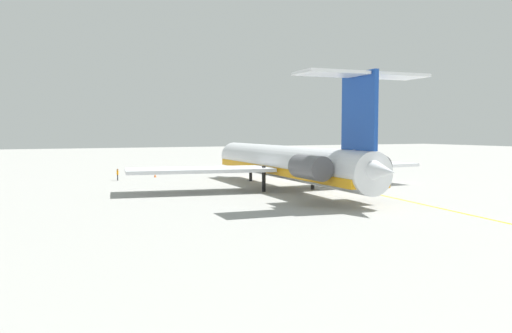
{
  "coord_description": "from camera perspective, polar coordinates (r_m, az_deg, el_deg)",
  "views": [
    {
      "loc": [
        -57.55,
        44.92,
        7.45
      ],
      "look_at": [
        0.01,
        17.71,
        3.07
      ],
      "focal_mm": 36.09,
      "sensor_mm": 36.0,
      "label": 1
    }
  ],
  "objects": [
    {
      "name": "ground_crew_near_nose",
      "position": [
        80.5,
        -15.09,
        -0.7
      ],
      "size": [
        0.45,
        0.29,
        1.79
      ],
      "rotation": [
        0.0,
        0.0,
        4.87
      ],
      "color": "black",
      "rests_on": "ground"
    },
    {
      "name": "ground_crew_near_tail",
      "position": [
        87.33,
        13.59,
        -0.33
      ],
      "size": [
        0.45,
        0.29,
        1.78
      ],
      "rotation": [
        0.0,
        0.0,
        1.54
      ],
      "color": "black",
      "rests_on": "ground"
    },
    {
      "name": "safety_cone_wingtip",
      "position": [
        84.79,
        -11.12,
        -1.0
      ],
      "size": [
        0.4,
        0.4,
        0.55
      ],
      "primitive_type": "cone",
      "color": "#EA590F",
      "rests_on": "ground"
    },
    {
      "name": "taxiway_centreline",
      "position": [
        70.49,
        9.45,
        -2.19
      ],
      "size": [
        70.5,
        9.9,
        0.01
      ],
      "primitive_type": "cube",
      "rotation": [
        0.0,
        0.0,
        -0.13
      ],
      "color": "gold",
      "rests_on": "ground"
    },
    {
      "name": "main_jetliner",
      "position": [
        64.45,
        3.63,
        0.47
      ],
      "size": [
        44.96,
        39.86,
        13.09
      ],
      "rotation": [
        0.0,
        0.0,
        -0.07
      ],
      "color": "silver",
      "rests_on": "ground"
    },
    {
      "name": "ground",
      "position": [
        73.39,
        12.62,
        -1.99
      ],
      "size": [
        354.57,
        354.57,
        0.0
      ],
      "primitive_type": "plane",
      "color": "#9E9E99"
    },
    {
      "name": "ground_crew_portside",
      "position": [
        92.04,
        8.67,
        -0.08
      ],
      "size": [
        0.28,
        0.37,
        1.71
      ],
      "rotation": [
        0.0,
        0.0,
        2.53
      ],
      "color": "black",
      "rests_on": "ground"
    }
  ]
}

